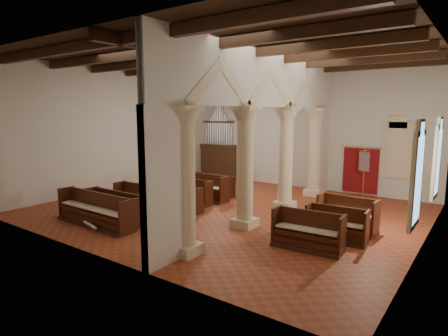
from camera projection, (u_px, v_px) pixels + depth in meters
floor at (227, 210)px, 14.99m from camera, size 14.00×14.00×0.00m
ceiling at (227, 55)px, 14.09m from camera, size 14.00×14.00×0.00m
wall_back at (294, 129)px, 19.36m from camera, size 14.00×0.02×6.00m
wall_front at (94, 147)px, 9.73m from camera, size 14.00×0.02×6.00m
wall_left at (112, 130)px, 18.58m from camera, size 0.02×12.00×6.00m
wall_right at (430, 144)px, 10.50m from camera, size 0.02×12.00×6.00m
ceiling_beams at (227, 60)px, 14.12m from camera, size 13.80×11.80×0.30m
arcade at (268, 121)px, 13.42m from camera, size 0.90×11.90×6.00m
window_right_a at (418, 180)px, 9.43m from camera, size 0.03×1.00×2.20m
window_right_b at (438, 162)px, 12.64m from camera, size 0.03×1.00×2.20m
window_back at (397, 150)px, 16.58m from camera, size 1.00×0.03×2.20m
pipe_organ at (218, 155)px, 21.80m from camera, size 2.10×0.85×4.40m
lectern at (244, 175)px, 20.33m from camera, size 0.50×0.52×1.12m
dossal_curtain at (360, 170)px, 17.55m from camera, size 1.80×0.07×2.17m
processional_banner at (363, 183)px, 16.36m from camera, size 0.50×0.64×2.33m
hymnal_box_a at (121, 219)px, 12.78m from camera, size 0.38×0.33×0.33m
hymnal_box_b at (147, 218)px, 12.87m from camera, size 0.36×0.29×0.36m
hymnal_box_c at (180, 201)px, 15.30m from camera, size 0.41×0.37×0.33m
tube_heater_a at (90, 225)px, 12.47m from camera, size 0.98×0.33×0.10m
tube_heater_b at (139, 213)px, 13.87m from camera, size 0.98×0.35×0.10m
nave_pew_0 at (95, 215)px, 12.92m from camera, size 3.53×0.80×1.13m
nave_pew_1 at (115, 211)px, 13.40m from camera, size 2.83×0.74×1.07m
nave_pew_2 at (147, 205)px, 14.33m from camera, size 3.20×0.77×1.10m
nave_pew_3 at (170, 201)px, 15.10m from camera, size 3.02×0.72×1.01m
nave_pew_4 at (180, 194)px, 16.24m from camera, size 3.12×0.82×1.06m
nave_pew_5 at (198, 190)px, 16.84m from camera, size 2.96×0.79×1.14m
nave_pew_6 at (209, 188)px, 17.74m from camera, size 2.68×0.74×0.98m
aisle_pew_0 at (307, 236)px, 10.68m from camera, size 2.05×0.86×1.10m
aisle_pew_1 at (336, 229)px, 11.39m from camera, size 1.86×0.80×1.04m
aisle_pew_2 at (347, 220)px, 12.28m from camera, size 1.95×0.89×1.14m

